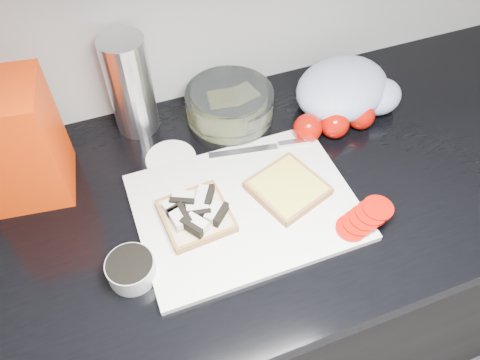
# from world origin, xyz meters

# --- Properties ---
(base_cabinet) EXTENTS (3.50, 0.60, 0.86)m
(base_cabinet) POSITION_xyz_m (0.00, 1.20, 0.43)
(base_cabinet) COLOR black
(base_cabinet) RESTS_ON ground
(countertop) EXTENTS (3.50, 0.64, 0.04)m
(countertop) POSITION_xyz_m (0.00, 1.20, 0.88)
(countertop) COLOR black
(countertop) RESTS_ON base_cabinet
(cutting_board) EXTENTS (0.40, 0.30, 0.01)m
(cutting_board) POSITION_xyz_m (-0.04, 1.15, 0.91)
(cutting_board) COLOR silver
(cutting_board) RESTS_ON countertop
(bread_left) EXTENTS (0.13, 0.13, 0.04)m
(bread_left) POSITION_xyz_m (-0.14, 1.16, 0.92)
(bread_left) COLOR #C7B18C
(bread_left) RESTS_ON cutting_board
(bread_right) EXTENTS (0.16, 0.16, 0.02)m
(bread_right) POSITION_xyz_m (0.04, 1.15, 0.92)
(bread_right) COLOR #C7B18C
(bread_right) RESTS_ON cutting_board
(tomato_slices) EXTENTS (0.13, 0.08, 0.02)m
(tomato_slices) POSITION_xyz_m (0.14, 1.04, 0.92)
(tomato_slices) COLOR #A80C03
(tomato_slices) RESTS_ON cutting_board
(knife) EXTENTS (0.21, 0.05, 0.01)m
(knife) POSITION_xyz_m (0.06, 1.27, 0.92)
(knife) COLOR #BCBCC1
(knife) RESTS_ON cutting_board
(seed_tub) EXTENTS (0.08, 0.08, 0.04)m
(seed_tub) POSITION_xyz_m (-0.27, 1.09, 0.92)
(seed_tub) COLOR #A0A5A5
(seed_tub) RESTS_ON countertop
(tub_lid) EXTENTS (0.13, 0.13, 0.01)m
(tub_lid) POSITION_xyz_m (-0.14, 1.32, 0.90)
(tub_lid) COLOR white
(tub_lid) RESTS_ON countertop
(glass_bowl) EXTENTS (0.19, 0.19, 0.08)m
(glass_bowl) POSITION_xyz_m (0.01, 1.39, 0.94)
(glass_bowl) COLOR silver
(glass_bowl) RESTS_ON countertop
(bread_bag) EXTENTS (0.17, 0.16, 0.23)m
(bread_bag) POSITION_xyz_m (-0.40, 1.35, 1.02)
(bread_bag) COLOR #FC2A04
(bread_bag) RESTS_ON countertop
(steel_canister) EXTENTS (0.09, 0.09, 0.21)m
(steel_canister) POSITION_xyz_m (-0.18, 1.44, 1.01)
(steel_canister) COLOR silver
(steel_canister) RESTS_ON countertop
(grocery_bag) EXTENTS (0.28, 0.25, 0.10)m
(grocery_bag) POSITION_xyz_m (0.27, 1.34, 0.95)
(grocery_bag) COLOR #B2BBDB
(grocery_bag) RESTS_ON countertop
(whole_tomatoes) EXTENTS (0.18, 0.07, 0.06)m
(whole_tomatoes) POSITION_xyz_m (0.20, 1.27, 0.93)
(whole_tomatoes) COLOR #A80C03
(whole_tomatoes) RESTS_ON countertop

